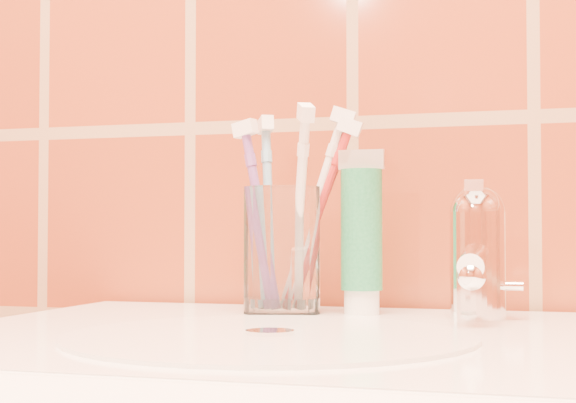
% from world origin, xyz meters
% --- Properties ---
extents(glass_tumbler, '(0.09, 0.09, 0.12)m').
position_xyz_m(glass_tumbler, '(-0.05, 1.10, 0.91)').
color(glass_tumbler, white).
rests_on(glass_tumbler, pedestal_sink).
extents(toothpaste_tube, '(0.04, 0.04, 0.16)m').
position_xyz_m(toothpaste_tube, '(0.03, 1.11, 0.92)').
color(toothpaste_tube, white).
rests_on(toothpaste_tube, pedestal_sink).
extents(faucet, '(0.05, 0.11, 0.12)m').
position_xyz_m(faucet, '(0.14, 1.09, 0.91)').
color(faucet, white).
rests_on(faucet, pedestal_sink).
extents(toothbrush_0, '(0.11, 0.10, 0.19)m').
position_xyz_m(toothbrush_0, '(-0.02, 1.12, 0.94)').
color(toothbrush_0, '#A82424').
rests_on(toothbrush_0, glass_tumbler).
extents(toothbrush_1, '(0.08, 0.07, 0.19)m').
position_xyz_m(toothbrush_1, '(-0.07, 1.10, 0.94)').
color(toothbrush_1, '#734595').
rests_on(toothbrush_1, glass_tumbler).
extents(toothbrush_2, '(0.07, 0.09, 0.20)m').
position_xyz_m(toothbrush_2, '(-0.06, 1.11, 0.94)').
color(toothbrush_2, '#78B0D6').
rests_on(toothbrush_2, glass_tumbler).
extents(toothbrush_3, '(0.11, 0.15, 0.21)m').
position_xyz_m(toothbrush_3, '(-0.02, 1.08, 0.94)').
color(toothbrush_3, white).
rests_on(toothbrush_3, glass_tumbler).
extents(toothbrush_4, '(0.10, 0.09, 0.20)m').
position_xyz_m(toothbrush_4, '(-0.02, 1.12, 0.95)').
color(toothbrush_4, silver).
rests_on(toothbrush_4, glass_tumbler).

